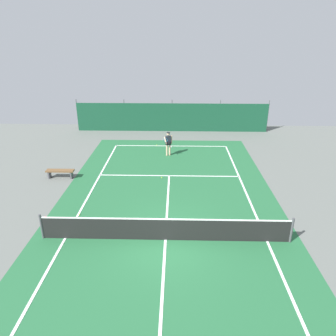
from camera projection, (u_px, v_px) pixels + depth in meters
The scene contains 11 objects.
ground_plane at pixel (165, 240), 13.01m from camera, with size 36.00×36.00×0.00m, color slate.
court_surface at pixel (165, 240), 13.01m from camera, with size 11.02×26.60×0.01m.
tennis_net at pixel (165, 229), 12.81m from camera, with size 10.12×0.10×1.10m.
back_fence at pixel (172, 122), 27.93m from camera, with size 16.30×0.98×2.70m.
tennis_player at pixel (168, 142), 21.77m from camera, with size 0.60×0.81×1.64m.
tennis_ball_near_player at pixel (79, 214), 14.78m from camera, with size 0.07×0.07×0.07m, color #CCDB33.
tennis_ball_midcourt at pixel (157, 145), 24.11m from camera, with size 0.07×0.07×0.07m, color #CCDB33.
tennis_ball_by_sideline at pixel (162, 177), 18.63m from camera, with size 0.07×0.07×0.07m, color #CCDB33.
parked_car at pixel (148, 115), 29.63m from camera, with size 2.08×4.23×1.68m.
courtside_bench at pixel (60, 172), 18.52m from camera, with size 1.60×0.40×0.49m.
water_bottle at pixel (46, 219), 14.25m from camera, with size 0.08×0.08×0.24m, color #D84C38.
Camera 1 is at (0.40, -10.88, 7.70)m, focal length 34.24 mm.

